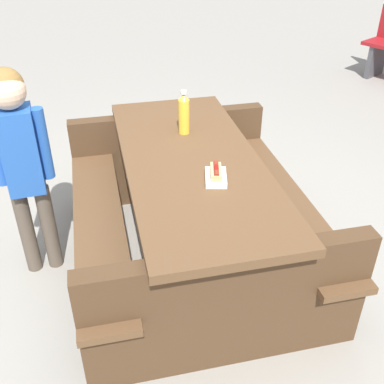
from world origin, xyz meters
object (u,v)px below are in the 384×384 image
(picnic_table, at_px, (192,203))
(soda_bottle, at_px, (184,114))
(hotdog_tray, at_px, (216,175))
(child_in_coat, at_px, (20,152))

(picnic_table, height_order, soda_bottle, soda_bottle)
(picnic_table, bearing_deg, soda_bottle, -167.97)
(soda_bottle, height_order, hotdog_tray, soda_bottle)
(soda_bottle, relative_size, hotdog_tray, 1.48)
(picnic_table, bearing_deg, child_in_coat, -82.88)
(picnic_table, bearing_deg, hotdog_tray, 32.34)
(child_in_coat, bearing_deg, hotdog_tray, 84.48)
(picnic_table, relative_size, hotdog_tray, 11.44)
(picnic_table, distance_m, soda_bottle, 0.55)
(picnic_table, relative_size, soda_bottle, 7.71)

